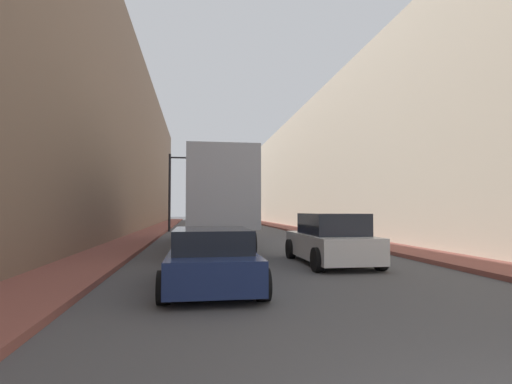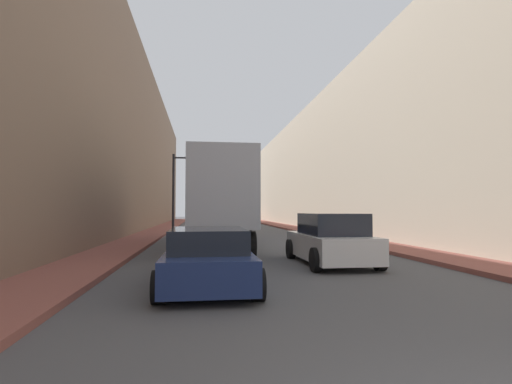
{
  "view_description": "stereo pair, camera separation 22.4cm",
  "coord_description": "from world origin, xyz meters",
  "px_view_note": "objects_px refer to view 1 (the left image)",
  "views": [
    {
      "loc": [
        -2.69,
        -2.06,
        1.79
      ],
      "look_at": [
        -0.53,
        12.17,
        2.42
      ],
      "focal_mm": 28.0,
      "sensor_mm": 36.0,
      "label": 1
    },
    {
      "loc": [
        -2.47,
        -2.09,
        1.79
      ],
      "look_at": [
        -0.53,
        12.17,
        2.42
      ],
      "focal_mm": 28.0,
      "sensor_mm": 36.0,
      "label": 2
    }
  ],
  "objects_px": {
    "sedan_car": "(211,258)",
    "traffic_signal_gantry": "(192,177)",
    "semi_truck": "(215,200)",
    "suv_car": "(331,240)"
  },
  "relations": [
    {
      "from": "semi_truck",
      "to": "sedan_car",
      "type": "bearing_deg",
      "value": -93.23
    },
    {
      "from": "semi_truck",
      "to": "traffic_signal_gantry",
      "type": "height_order",
      "value": "traffic_signal_gantry"
    },
    {
      "from": "semi_truck",
      "to": "suv_car",
      "type": "xyz_separation_m",
      "value": [
        3.5,
        -6.71,
        -1.49
      ]
    },
    {
      "from": "semi_truck",
      "to": "traffic_signal_gantry",
      "type": "bearing_deg",
      "value": 95.17
    },
    {
      "from": "suv_car",
      "to": "traffic_signal_gantry",
      "type": "bearing_deg",
      "value": 103.0
    },
    {
      "from": "sedan_car",
      "to": "traffic_signal_gantry",
      "type": "xyz_separation_m",
      "value": [
        -0.69,
        23.95,
        3.81
      ]
    },
    {
      "from": "sedan_car",
      "to": "semi_truck",
      "type": "bearing_deg",
      "value": 86.77
    },
    {
      "from": "sedan_car",
      "to": "traffic_signal_gantry",
      "type": "height_order",
      "value": "traffic_signal_gantry"
    },
    {
      "from": "sedan_car",
      "to": "traffic_signal_gantry",
      "type": "bearing_deg",
      "value": 91.65
    },
    {
      "from": "semi_truck",
      "to": "traffic_signal_gantry",
      "type": "distance_m",
      "value": 14.12
    }
  ]
}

